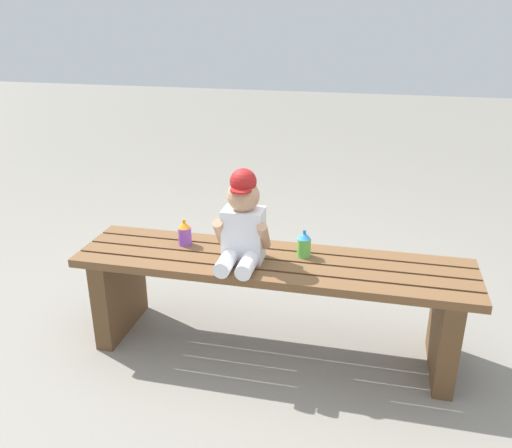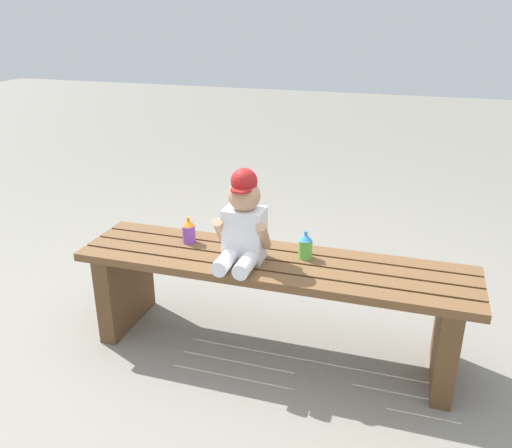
{
  "view_description": "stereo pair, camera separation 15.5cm",
  "coord_description": "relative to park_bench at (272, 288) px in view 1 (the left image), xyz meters",
  "views": [
    {
      "loc": [
        0.4,
        -2.03,
        1.46
      ],
      "look_at": [
        -0.06,
        -0.05,
        0.63
      ],
      "focal_mm": 37.38,
      "sensor_mm": 36.0,
      "label": 1
    },
    {
      "loc": [
        0.54,
        -1.99,
        1.46
      ],
      "look_at": [
        -0.06,
        -0.05,
        0.63
      ],
      "focal_mm": 37.38,
      "sensor_mm": 36.0,
      "label": 2
    }
  ],
  "objects": [
    {
      "name": "sippy_cup_right",
      "position": [
        0.13,
        0.06,
        0.2
      ],
      "size": [
        0.06,
        0.06,
        0.12
      ],
      "color": "#66CC4C",
      "rests_on": "park_bench"
    },
    {
      "name": "park_bench",
      "position": [
        0.0,
        0.0,
        0.0
      ],
      "size": [
        1.72,
        0.4,
        0.45
      ],
      "color": "brown",
      "rests_on": "ground_plane"
    },
    {
      "name": "ground_plane",
      "position": [
        0.0,
        0.0,
        -0.31
      ],
      "size": [
        16.0,
        16.0,
        0.0
      ],
      "primitive_type": "plane",
      "color": "gray"
    },
    {
      "name": "child_figure",
      "position": [
        -0.12,
        -0.04,
        0.32
      ],
      "size": [
        0.23,
        0.27,
        0.4
      ],
      "color": "white",
      "rests_on": "park_bench"
    },
    {
      "name": "sippy_cup_left",
      "position": [
        -0.42,
        0.06,
        0.2
      ],
      "size": [
        0.06,
        0.06,
        0.12
      ],
      "color": "#8C4CCC",
      "rests_on": "park_bench"
    }
  ]
}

